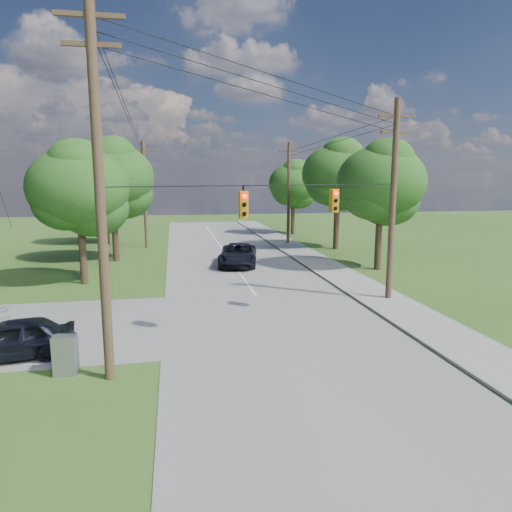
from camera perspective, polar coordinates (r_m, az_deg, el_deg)
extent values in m
plane|color=#2E531B|center=(15.85, -0.68, -14.40)|extent=(140.00, 140.00, 0.00)
cube|color=gray|center=(20.79, 2.50, -8.43)|extent=(10.00, 100.00, 0.03)
cube|color=gray|center=(23.14, 19.03, -6.96)|extent=(2.60, 100.00, 0.12)
cylinder|color=brown|center=(14.85, -18.94, 7.37)|extent=(0.32, 0.32, 12.00)
cube|color=brown|center=(15.56, -20.07, 26.47)|extent=(2.00, 0.12, 0.14)
cube|color=brown|center=(15.34, -19.89, 23.62)|extent=(1.70, 0.12, 0.14)
cylinder|color=brown|center=(25.01, 16.72, 6.45)|extent=(0.32, 0.32, 10.50)
cube|color=brown|center=(25.18, 17.22, 16.37)|extent=(2.00, 0.12, 0.14)
cube|color=brown|center=(25.09, 17.13, 14.56)|extent=(1.70, 0.12, 0.14)
cylinder|color=brown|center=(45.72, 4.09, 7.74)|extent=(0.32, 0.32, 10.00)
cube|color=brown|center=(45.77, 4.16, 12.88)|extent=(2.00, 0.12, 0.14)
cylinder|color=brown|center=(44.38, -13.73, 7.44)|extent=(0.32, 0.32, 10.00)
cube|color=brown|center=(44.44, -13.94, 12.73)|extent=(2.00, 0.12, 0.14)
cylinder|color=black|center=(19.43, 3.75, 21.17)|extent=(13.52, 7.63, 1.53)
cylinder|color=black|center=(19.35, 3.74, 20.01)|extent=(13.52, 7.63, 1.53)
cylinder|color=black|center=(19.28, 3.72, 18.84)|extent=(13.52, 7.63, 1.53)
cylinder|color=black|center=(35.26, 8.74, 14.20)|extent=(0.03, 22.00, 0.53)
cylinder|color=black|center=(29.80, -15.43, 16.30)|extent=(0.43, 29.60, 2.03)
cylinder|color=black|center=(35.23, 8.72, 13.55)|extent=(0.03, 22.00, 0.53)
cylinder|color=black|center=(29.76, -15.40, 15.53)|extent=(0.43, 29.60, 2.03)
cylinder|color=black|center=(19.03, 3.61, 8.84)|extent=(13.52, 7.63, 0.04)
cube|color=orange|center=(17.52, -1.53, 6.42)|extent=(0.32, 0.22, 1.05)
sphere|color=#FF0C05|center=(17.37, -1.46, 7.55)|extent=(0.17, 0.17, 0.17)
cube|color=orange|center=(17.76, -1.64, 6.46)|extent=(0.32, 0.22, 1.05)
sphere|color=#FF0C05|center=(17.88, -1.72, 7.60)|extent=(0.17, 0.17, 0.17)
cube|color=orange|center=(21.18, 9.84, 6.83)|extent=(0.32, 0.22, 1.05)
sphere|color=#FF0C05|center=(21.04, 10.00, 7.76)|extent=(0.17, 0.17, 0.17)
cube|color=orange|center=(21.41, 9.62, 6.86)|extent=(0.32, 0.22, 1.05)
sphere|color=#FF0C05|center=(21.52, 9.52, 7.81)|extent=(0.17, 0.17, 0.17)
cylinder|color=#422E21|center=(30.20, -20.80, -0.32)|extent=(0.45, 0.45, 3.15)
ellipsoid|color=#224514|center=(29.81, -21.30, 7.97)|extent=(6.00, 6.00, 4.92)
cylinder|color=#422E21|center=(37.85, -17.17, 2.03)|extent=(0.50, 0.50, 3.50)
ellipsoid|color=#224514|center=(37.56, -17.53, 9.38)|extent=(6.40, 6.40, 5.25)
cylinder|color=#422E21|center=(47.98, -18.14, 3.38)|extent=(0.48, 0.47, 3.32)
ellipsoid|color=#224514|center=(47.74, -18.43, 8.89)|extent=(6.00, 6.00, 4.92)
cylinder|color=#422E21|center=(33.87, 15.02, 1.14)|extent=(0.48, 0.48, 3.32)
ellipsoid|color=#224514|center=(33.53, 15.37, 8.95)|extent=(6.20, 6.20, 5.08)
cylinder|color=#422E21|center=(43.19, 10.00, 3.31)|extent=(0.52, 0.52, 3.67)
ellipsoid|color=#224514|center=(42.95, 10.20, 10.08)|extent=(6.60, 6.60, 5.41)
cylinder|color=#422E21|center=(54.31, 4.63, 4.40)|extent=(0.45, 0.45, 3.15)
ellipsoid|color=#224514|center=(54.10, 4.69, 9.01)|extent=(5.80, 5.80, 4.76)
imported|color=black|center=(18.83, -28.20, -9.12)|extent=(4.57, 2.49, 1.47)
imported|color=black|center=(34.29, -2.26, 0.18)|extent=(3.75, 6.26, 1.63)
cube|color=gray|center=(16.74, -22.73, -11.36)|extent=(0.76, 0.56, 1.33)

